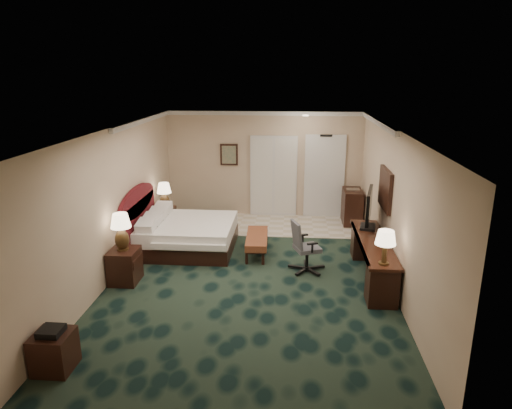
# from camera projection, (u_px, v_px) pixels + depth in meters

# --- Properties ---
(floor) EXTENTS (5.00, 7.50, 0.00)m
(floor) POSITION_uv_depth(u_px,v_px,m) (251.00, 275.00, 8.52)
(floor) COLOR black
(floor) RESTS_ON ground
(ceiling) EXTENTS (5.00, 7.50, 0.00)m
(ceiling) POSITION_uv_depth(u_px,v_px,m) (251.00, 130.00, 7.76)
(ceiling) COLOR silver
(ceiling) RESTS_ON wall_back
(wall_back) EXTENTS (5.00, 0.00, 2.70)m
(wall_back) POSITION_uv_depth(u_px,v_px,m) (264.00, 164.00, 11.73)
(wall_back) COLOR tan
(wall_back) RESTS_ON ground
(wall_front) EXTENTS (5.00, 0.00, 2.70)m
(wall_front) POSITION_uv_depth(u_px,v_px,m) (217.00, 311.00, 4.56)
(wall_front) COLOR tan
(wall_front) RESTS_ON ground
(wall_left) EXTENTS (0.00, 7.50, 2.70)m
(wall_left) POSITION_uv_depth(u_px,v_px,m) (115.00, 202.00, 8.33)
(wall_left) COLOR tan
(wall_left) RESTS_ON ground
(wall_right) EXTENTS (0.00, 7.50, 2.70)m
(wall_right) POSITION_uv_depth(u_px,v_px,m) (393.00, 209.00, 7.95)
(wall_right) COLOR tan
(wall_right) RESTS_ON ground
(crown_molding) EXTENTS (5.00, 7.50, 0.10)m
(crown_molding) POSITION_uv_depth(u_px,v_px,m) (251.00, 133.00, 7.78)
(crown_molding) COLOR silver
(crown_molding) RESTS_ON wall_back
(tile_patch) EXTENTS (3.20, 1.70, 0.01)m
(tile_patch) POSITION_uv_depth(u_px,v_px,m) (298.00, 225.00, 11.23)
(tile_patch) COLOR beige
(tile_patch) RESTS_ON ground
(headboard) EXTENTS (0.12, 2.00, 1.40)m
(headboard) POSITION_uv_depth(u_px,v_px,m) (139.00, 219.00, 9.47)
(headboard) COLOR #440D0D
(headboard) RESTS_ON ground
(entry_door) EXTENTS (1.02, 0.06, 2.18)m
(entry_door) POSITION_uv_depth(u_px,v_px,m) (324.00, 177.00, 11.67)
(entry_door) COLOR silver
(entry_door) RESTS_ON ground
(closet_doors) EXTENTS (1.20, 0.06, 2.10)m
(closet_doors) POSITION_uv_depth(u_px,v_px,m) (274.00, 176.00, 11.76)
(closet_doors) COLOR beige
(closet_doors) RESTS_ON ground
(wall_art) EXTENTS (0.45, 0.06, 0.55)m
(wall_art) POSITION_uv_depth(u_px,v_px,m) (229.00, 155.00, 11.69)
(wall_art) COLOR #4B6858
(wall_art) RESTS_ON wall_back
(wall_mirror) EXTENTS (0.05, 0.95, 0.75)m
(wall_mirror) POSITION_uv_depth(u_px,v_px,m) (385.00, 189.00, 8.47)
(wall_mirror) COLOR white
(wall_mirror) RESTS_ON wall_right
(bed) EXTENTS (1.91, 1.77, 0.61)m
(bed) POSITION_uv_depth(u_px,v_px,m) (189.00, 235.00, 9.70)
(bed) COLOR white
(bed) RESTS_ON ground
(nightstand_near) EXTENTS (0.49, 0.56, 0.61)m
(nightstand_near) POSITION_uv_depth(u_px,v_px,m) (125.00, 266.00, 8.16)
(nightstand_near) COLOR black
(nightstand_near) RESTS_ON ground
(nightstand_far) EXTENTS (0.44, 0.50, 0.55)m
(nightstand_far) POSITION_uv_depth(u_px,v_px,m) (165.00, 219.00, 10.84)
(nightstand_far) COLOR black
(nightstand_far) RESTS_ON ground
(lamp_near) EXTENTS (0.38, 0.38, 0.67)m
(lamp_near) POSITION_uv_depth(u_px,v_px,m) (121.00, 232.00, 8.00)
(lamp_near) COLOR black
(lamp_near) RESTS_ON nightstand_near
(lamp_far) EXTENTS (0.37, 0.37, 0.63)m
(lamp_far) POSITION_uv_depth(u_px,v_px,m) (164.00, 196.00, 10.62)
(lamp_far) COLOR black
(lamp_far) RESTS_ON nightstand_far
(bed_bench) EXTENTS (0.47, 1.24, 0.42)m
(bed_bench) POSITION_uv_depth(u_px,v_px,m) (257.00, 245.00, 9.42)
(bed_bench) COLOR maroon
(bed_bench) RESTS_ON ground
(side_table) EXTENTS (0.47, 0.47, 0.51)m
(side_table) POSITION_uv_depth(u_px,v_px,m) (54.00, 352.00, 5.76)
(side_table) COLOR black
(side_table) RESTS_ON ground
(desk) EXTENTS (0.53, 2.46, 0.71)m
(desk) POSITION_uv_depth(u_px,v_px,m) (372.00, 259.00, 8.32)
(desk) COLOR black
(desk) RESTS_ON ground
(tv) EXTENTS (0.29, 0.99, 0.77)m
(tv) POSITION_uv_depth(u_px,v_px,m) (369.00, 209.00, 8.80)
(tv) COLOR black
(tv) RESTS_ON desk
(desk_lamp) EXTENTS (0.39, 0.39, 0.57)m
(desk_lamp) POSITION_uv_depth(u_px,v_px,m) (385.00, 247.00, 7.17)
(desk_lamp) COLOR black
(desk_lamp) RESTS_ON desk
(desk_chair) EXTENTS (0.74, 0.72, 1.00)m
(desk_chair) POSITION_uv_depth(u_px,v_px,m) (307.00, 246.00, 8.56)
(desk_chair) COLOR #47474B
(desk_chair) RESTS_ON ground
(minibar) EXTENTS (0.45, 0.81, 0.86)m
(minibar) POSITION_uv_depth(u_px,v_px,m) (352.00, 207.00, 11.30)
(minibar) COLOR black
(minibar) RESTS_ON ground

